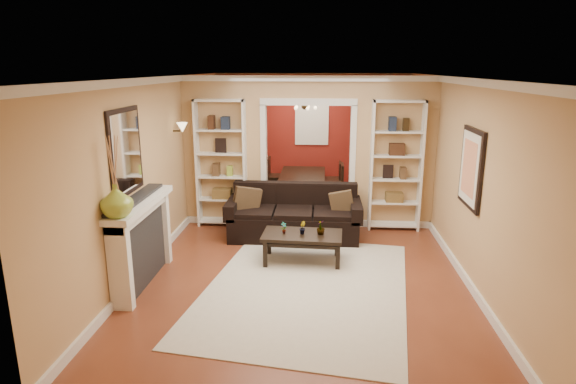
# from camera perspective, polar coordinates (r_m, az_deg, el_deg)

# --- Properties ---
(floor) EXTENTS (8.00, 8.00, 0.00)m
(floor) POSITION_cam_1_polar(r_m,az_deg,el_deg) (7.89, 1.99, -6.51)
(floor) COLOR brown
(floor) RESTS_ON ground
(ceiling) EXTENTS (8.00, 8.00, 0.00)m
(ceiling) POSITION_cam_1_polar(r_m,az_deg,el_deg) (7.36, 2.18, 13.50)
(ceiling) COLOR white
(ceiling) RESTS_ON ground
(wall_back) EXTENTS (8.00, 0.00, 8.00)m
(wall_back) POSITION_cam_1_polar(r_m,az_deg,el_deg) (11.46, 2.83, 7.12)
(wall_back) COLOR tan
(wall_back) RESTS_ON ground
(wall_front) EXTENTS (8.00, 0.00, 8.00)m
(wall_front) POSITION_cam_1_polar(r_m,az_deg,el_deg) (3.68, -0.27, -9.30)
(wall_front) COLOR tan
(wall_front) RESTS_ON ground
(wall_left) EXTENTS (0.00, 8.00, 8.00)m
(wall_left) POSITION_cam_1_polar(r_m,az_deg,el_deg) (7.91, -14.45, 3.28)
(wall_left) COLOR tan
(wall_left) RESTS_ON ground
(wall_right) EXTENTS (0.00, 8.00, 8.00)m
(wall_right) POSITION_cam_1_polar(r_m,az_deg,el_deg) (7.76, 18.93, 2.74)
(wall_right) COLOR tan
(wall_right) RESTS_ON ground
(partition_wall) EXTENTS (4.50, 0.15, 2.70)m
(partition_wall) POSITION_cam_1_polar(r_m,az_deg,el_deg) (8.69, 2.38, 4.72)
(partition_wall) COLOR tan
(partition_wall) RESTS_ON floor
(red_back_panel) EXTENTS (4.44, 0.04, 2.64)m
(red_back_panel) POSITION_cam_1_polar(r_m,az_deg,el_deg) (11.43, 2.83, 6.95)
(red_back_panel) COLOR maroon
(red_back_panel) RESTS_ON floor
(dining_window) EXTENTS (0.78, 0.03, 0.98)m
(dining_window) POSITION_cam_1_polar(r_m,az_deg,el_deg) (11.36, 2.84, 8.07)
(dining_window) COLOR #8CA5CC
(dining_window) RESTS_ON wall_back
(area_rug) EXTENTS (3.08, 3.94, 0.01)m
(area_rug) POSITION_cam_1_polar(r_m,az_deg,el_deg) (6.51, 2.20, -11.21)
(area_rug) COLOR beige
(area_rug) RESTS_ON floor
(sofa) EXTENTS (2.26, 0.98, 0.89)m
(sofa) POSITION_cam_1_polar(r_m,az_deg,el_deg) (8.18, 0.72, -2.44)
(sofa) COLOR black
(sofa) RESTS_ON floor
(pillow_left) EXTENTS (0.46, 0.32, 0.45)m
(pillow_left) POSITION_cam_1_polar(r_m,az_deg,el_deg) (8.18, -4.91, -0.91)
(pillow_left) COLOR brown
(pillow_left) RESTS_ON sofa
(pillow_right) EXTENTS (0.39, 0.14, 0.38)m
(pillow_right) POSITION_cam_1_polar(r_m,az_deg,el_deg) (8.10, 6.39, -1.38)
(pillow_right) COLOR brown
(pillow_right) RESTS_ON sofa
(coffee_table) EXTENTS (1.20, 0.69, 0.44)m
(coffee_table) POSITION_cam_1_polar(r_m,az_deg,el_deg) (7.23, 1.68, -6.62)
(coffee_table) COLOR black
(coffee_table) RESTS_ON floor
(plant_left) EXTENTS (0.11, 0.11, 0.17)m
(plant_left) POSITION_cam_1_polar(r_m,az_deg,el_deg) (7.14, -0.49, -4.26)
(plant_left) COLOR #336626
(plant_left) RESTS_ON coffee_table
(plant_center) EXTENTS (0.10, 0.11, 0.19)m
(plant_center) POSITION_cam_1_polar(r_m,az_deg,el_deg) (7.13, 1.70, -4.26)
(plant_center) COLOR #336626
(plant_center) RESTS_ON coffee_table
(plant_right) EXTENTS (0.16, 0.16, 0.21)m
(plant_right) POSITION_cam_1_polar(r_m,az_deg,el_deg) (7.12, 3.91, -4.21)
(plant_right) COLOR #336626
(plant_right) RESTS_ON coffee_table
(bookshelf_left) EXTENTS (0.90, 0.30, 2.30)m
(bookshelf_left) POSITION_cam_1_polar(r_m,az_deg,el_deg) (8.74, -7.89, 3.32)
(bookshelf_left) COLOR white
(bookshelf_left) RESTS_ON floor
(bookshelf_right) EXTENTS (0.90, 0.30, 2.30)m
(bookshelf_right) POSITION_cam_1_polar(r_m,az_deg,el_deg) (8.65, 12.66, 2.98)
(bookshelf_right) COLOR white
(bookshelf_right) RESTS_ON floor
(fireplace) EXTENTS (0.32, 1.70, 1.16)m
(fireplace) POSITION_cam_1_polar(r_m,az_deg,el_deg) (6.70, -16.74, -5.76)
(fireplace) COLOR white
(fireplace) RESTS_ON floor
(vase) EXTENTS (0.44, 0.44, 0.39)m
(vase) POSITION_cam_1_polar(r_m,az_deg,el_deg) (5.86, -19.67, -0.97)
(vase) COLOR #8FAC37
(vase) RESTS_ON fireplace
(mirror) EXTENTS (0.03, 0.95, 1.10)m
(mirror) POSITION_cam_1_polar(r_m,az_deg,el_deg) (6.45, -18.69, 4.54)
(mirror) COLOR silver
(mirror) RESTS_ON wall_left
(wall_sconce) EXTENTS (0.18, 0.18, 0.22)m
(wall_sconce) POSITION_cam_1_polar(r_m,az_deg,el_deg) (8.33, -12.82, 7.28)
(wall_sconce) COLOR #FFE0A5
(wall_sconce) RESTS_ON wall_left
(framed_art) EXTENTS (0.04, 0.85, 1.05)m
(framed_art) POSITION_cam_1_polar(r_m,az_deg,el_deg) (6.77, 20.82, 2.65)
(framed_art) COLOR black
(framed_art) RESTS_ON wall_right
(dining_table) EXTENTS (1.73, 0.96, 0.61)m
(dining_table) POSITION_cam_1_polar(r_m,az_deg,el_deg) (10.40, 1.91, 0.48)
(dining_table) COLOR black
(dining_table) RESTS_ON floor
(dining_chair_nw) EXTENTS (0.49, 0.49, 0.85)m
(dining_chair_nw) POSITION_cam_1_polar(r_m,az_deg,el_deg) (10.12, -1.27, 0.78)
(dining_chair_nw) COLOR black
(dining_chair_nw) RESTS_ON floor
(dining_chair_ne) EXTENTS (0.55, 0.55, 0.93)m
(dining_chair_ne) POSITION_cam_1_polar(r_m,az_deg,el_deg) (10.07, 4.98, 0.89)
(dining_chair_ne) COLOR black
(dining_chair_ne) RESTS_ON floor
(dining_chair_sw) EXTENTS (0.50, 0.50, 0.93)m
(dining_chair_sw) POSITION_cam_1_polar(r_m,az_deg,el_deg) (10.69, -0.97, 1.78)
(dining_chair_sw) COLOR black
(dining_chair_sw) RESTS_ON floor
(dining_chair_se) EXTENTS (0.46, 0.46, 0.85)m
(dining_chair_se) POSITION_cam_1_polar(r_m,az_deg,el_deg) (10.66, 4.93, 1.45)
(dining_chair_se) COLOR black
(dining_chair_se) RESTS_ON floor
(chandelier) EXTENTS (0.50, 0.50, 0.30)m
(chandelier) POSITION_cam_1_polar(r_m,az_deg,el_deg) (10.09, 2.70, 9.93)
(chandelier) COLOR #312716
(chandelier) RESTS_ON ceiling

